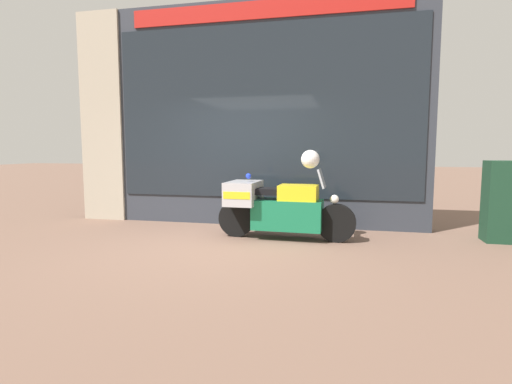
# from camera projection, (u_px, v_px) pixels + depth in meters

# --- Properties ---
(ground_plane) EXTENTS (60.00, 60.00, 0.00)m
(ground_plane) POSITION_uv_depth(u_px,v_px,m) (211.00, 247.00, 5.97)
(ground_plane) COLOR #7A5B4C
(shop_building) EXTENTS (6.85, 0.55, 4.20)m
(shop_building) POSITION_uv_depth(u_px,v_px,m) (223.00, 116.00, 7.78)
(shop_building) COLOR #333842
(shop_building) RESTS_ON ground
(window_display) EXTENTS (5.49, 0.30, 1.94)m
(window_display) POSITION_uv_depth(u_px,v_px,m) (264.00, 200.00, 7.81)
(window_display) COLOR slate
(window_display) RESTS_ON ground
(paramedic_motorcycle) EXTENTS (2.25, 0.82, 1.16)m
(paramedic_motorcycle) POSITION_uv_depth(u_px,v_px,m) (276.00, 206.00, 6.49)
(paramedic_motorcycle) COLOR black
(paramedic_motorcycle) RESTS_ON ground
(utility_cabinet) EXTENTS (0.74, 0.42, 1.28)m
(utility_cabinet) POSITION_uv_depth(u_px,v_px,m) (511.00, 202.00, 6.23)
(utility_cabinet) COLOR #193D28
(utility_cabinet) RESTS_ON ground
(white_helmet) EXTENTS (0.29, 0.29, 0.29)m
(white_helmet) POSITION_uv_depth(u_px,v_px,m) (310.00, 159.00, 6.27)
(white_helmet) COLOR white
(white_helmet) RESTS_ON paramedic_motorcycle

